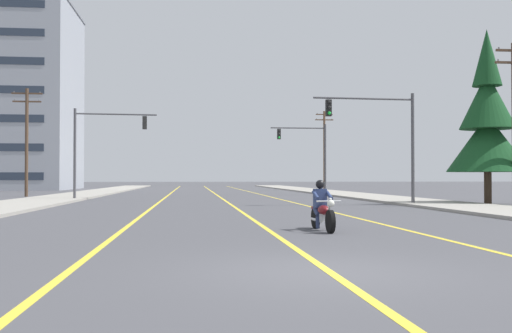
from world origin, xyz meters
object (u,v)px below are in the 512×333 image
object	(u,v)px
motorcycle_with_rider	(322,210)
utility_pole_left_near	(27,138)
traffic_signal_near_left	(99,139)
traffic_signal_mid_right	(310,148)
utility_pole_right_far	(324,148)
conifer_tree_right_verge_near	(487,124)
traffic_signal_near_right	(384,130)

from	to	relation	value
motorcycle_with_rider	utility_pole_left_near	size ratio (longest dim) A/B	0.25
motorcycle_with_rider	traffic_signal_near_left	bearing A→B (deg)	112.49
utility_pole_left_near	motorcycle_with_rider	bearing A→B (deg)	-62.19
traffic_signal_mid_right	utility_pole_right_far	distance (m)	19.82
utility_pole_right_far	conifer_tree_right_verge_near	xyz separation A→B (m)	(0.69, -37.81, -0.58)
traffic_signal_near_right	utility_pole_left_near	xyz separation A→B (m)	(-23.63, 17.39, 0.57)
utility_pole_left_near	utility_pole_right_far	distance (m)	35.66
traffic_signal_mid_right	utility_pole_left_near	xyz separation A→B (m)	(-23.38, -1.71, 0.62)
traffic_signal_near_left	traffic_signal_mid_right	xyz separation A→B (m)	(16.48, 9.62, -0.04)
traffic_signal_near_left	utility_pole_left_near	world-z (taller)	utility_pole_left_near
motorcycle_with_rider	traffic_signal_mid_right	xyz separation A→B (m)	(6.51, 33.69, 3.51)
motorcycle_with_rider	utility_pole_left_near	xyz separation A→B (m)	(-16.87, 31.98, 4.13)
motorcycle_with_rider	utility_pole_right_far	xyz separation A→B (m)	(12.20, 52.64, 4.55)
motorcycle_with_rider	utility_pole_left_near	bearing A→B (deg)	117.81
traffic_signal_near_right	utility_pole_right_far	bearing A→B (deg)	81.88
utility_pole_right_far	conifer_tree_right_verge_near	distance (m)	37.82
utility_pole_left_near	traffic_signal_near_left	bearing A→B (deg)	-48.90
motorcycle_with_rider	traffic_signal_near_left	size ratio (longest dim) A/B	0.35
traffic_signal_near_left	traffic_signal_mid_right	bearing A→B (deg)	30.28
traffic_signal_near_right	utility_pole_right_far	size ratio (longest dim) A/B	0.65
traffic_signal_near_right	traffic_signal_near_left	bearing A→B (deg)	150.46
traffic_signal_near_left	traffic_signal_mid_right	size ratio (longest dim) A/B	1.00
motorcycle_with_rider	conifer_tree_right_verge_near	world-z (taller)	conifer_tree_right_verge_near
traffic_signal_near_right	traffic_signal_mid_right	size ratio (longest dim) A/B	1.00
traffic_signal_near_right	utility_pole_left_near	size ratio (longest dim) A/B	0.71
utility_pole_left_near	conifer_tree_right_verge_near	distance (m)	34.34
utility_pole_left_near	conifer_tree_right_verge_near	size ratio (longest dim) A/B	0.87
traffic_signal_mid_right	traffic_signal_near_left	bearing A→B (deg)	-149.72
utility_pole_left_near	traffic_signal_near_right	bearing A→B (deg)	-36.35
traffic_signal_near_right	conifer_tree_right_verge_near	distance (m)	6.14
motorcycle_with_rider	traffic_signal_mid_right	distance (m)	34.49
motorcycle_with_rider	traffic_signal_mid_right	bearing A→B (deg)	79.06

